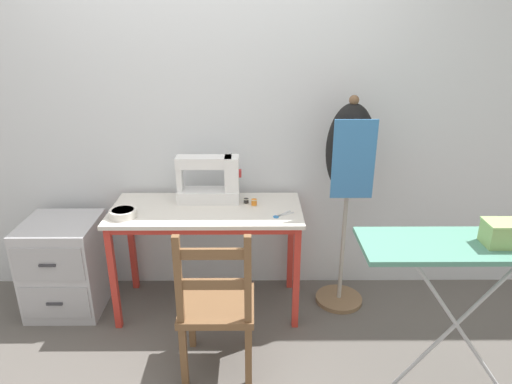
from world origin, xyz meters
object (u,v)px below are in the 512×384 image
fabric_bowl (123,213)px  ironing_board (470,253)px  scissors (280,215)px  storage_box (502,233)px  sewing_machine (212,181)px  thread_spool_mid_table (254,202)px  filing_cabinet (65,266)px  wooden_chair (217,306)px  dress_form (349,163)px  thread_spool_near_machine (246,201)px

fabric_bowl → ironing_board: ironing_board is taller
scissors → storage_box: storage_box is taller
sewing_machine → thread_spool_mid_table: 0.31m
filing_cabinet → ironing_board: size_ratio=0.61×
wooden_chair → dress_form: 1.18m
storage_box → fabric_bowl: bearing=160.6°
thread_spool_mid_table → dress_form: bearing=-0.4°
dress_form → storage_box: size_ratio=9.03×
ironing_board → storage_box: (0.12, -0.02, 0.11)m
dress_form → filing_cabinet: bearing=-178.7°
dress_form → ironing_board: bearing=-63.3°
scissors → wooden_chair: wooden_chair is taller
scissors → filing_cabinet: size_ratio=0.21×
wooden_chair → dress_form: bearing=39.1°
dress_form → ironing_board: 0.94m
fabric_bowl → storage_box: storage_box is taller
storage_box → filing_cabinet: bearing=161.4°
scissors → filing_cabinet: scissors is taller
thread_spool_near_machine → ironing_board: ironing_board is taller
storage_box → thread_spool_mid_table: bearing=142.9°
sewing_machine → fabric_bowl: size_ratio=2.53×
thread_spool_near_machine → scissors: bearing=-43.3°
filing_cabinet → thread_spool_near_machine: bearing=3.8°
filing_cabinet → storage_box: storage_box is taller
sewing_machine → thread_spool_mid_table: size_ratio=9.40×
sewing_machine → dress_form: bearing=-5.2°
storage_box → thread_spool_near_machine: bearing=143.1°
scissors → filing_cabinet: bearing=175.2°
thread_spool_mid_table → ironing_board: size_ratio=0.04×
fabric_bowl → thread_spool_mid_table: 0.81m
sewing_machine → scissors: (0.43, -0.24, -0.14)m
sewing_machine → fabric_bowl: (-0.52, -0.25, -0.12)m
sewing_machine → thread_spool_mid_table: (0.27, -0.07, -0.12)m
sewing_machine → thread_spool_near_machine: (0.22, -0.04, -0.13)m
sewing_machine → filing_cabinet: 1.14m
filing_cabinet → storage_box: bearing=-18.6°
scissors → ironing_board: bearing=-38.1°
scissors → wooden_chair: 0.68m
thread_spool_mid_table → fabric_bowl: bearing=-167.8°
storage_box → ironing_board: bearing=170.6°
thread_spool_mid_table → sewing_machine: bearing=164.6°
thread_spool_mid_table → storage_box: storage_box is taller
sewing_machine → dress_form: 0.88m
scissors → dress_form: (0.43, 0.16, 0.28)m
sewing_machine → thread_spool_near_machine: bearing=-10.5°
sewing_machine → storage_box: 1.67m
thread_spool_near_machine → ironing_board: 1.37m
scissors → ironing_board: ironing_board is taller
scissors → thread_spool_near_machine: bearing=136.7°
thread_spool_mid_table → wooden_chair: wooden_chair is taller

